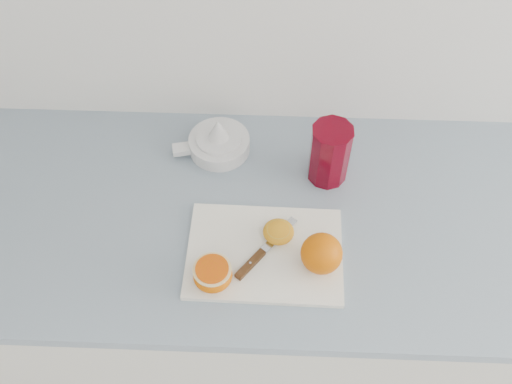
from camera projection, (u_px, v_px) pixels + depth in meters
counter at (266, 300)px, 1.63m from camera, size 2.63×0.64×0.89m
cutting_board at (265, 253)px, 1.21m from camera, size 0.33×0.24×0.01m
whole_orange at (322, 254)px, 1.15m from camera, size 0.09×0.09×0.09m
half_orange at (213, 274)px, 1.14m from camera, size 0.08×0.08×0.05m
squeezed_shell at (278, 232)px, 1.21m from camera, size 0.07×0.07×0.03m
paring_knife at (256, 259)px, 1.18m from camera, size 0.13×0.16×0.01m
citrus_juicer at (218, 142)px, 1.37m from camera, size 0.19×0.15×0.10m
red_tumbler at (329, 155)px, 1.29m from camera, size 0.09×0.09×0.15m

